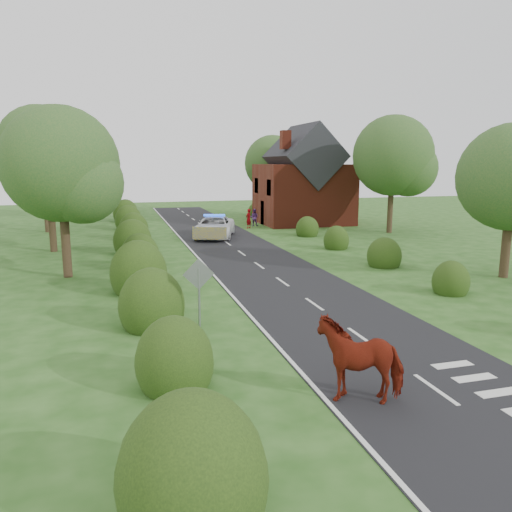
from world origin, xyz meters
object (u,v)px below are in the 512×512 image
object	(u,v)px
road_sign	(199,284)
cow	(360,363)
police_van	(214,227)
pedestrian_red	(249,219)
pedestrian_purple	(254,217)

from	to	relation	value
road_sign	cow	world-z (taller)	road_sign
road_sign	police_van	size ratio (longest dim) A/B	0.40
pedestrian_red	pedestrian_purple	xyz separation A→B (m)	(0.90, 1.35, -0.07)
pedestrian_red	road_sign	bearing A→B (deg)	32.13
cow	pedestrian_purple	xyz separation A→B (m)	(6.51, 32.90, -0.07)
cow	police_van	size ratio (longest dim) A/B	0.37
police_van	pedestrian_purple	distance (m)	7.64
road_sign	pedestrian_purple	world-z (taller)	road_sign
cow	road_sign	bearing A→B (deg)	-134.96
cow	pedestrian_red	distance (m)	32.04
cow	police_van	xyz separation A→B (m)	(1.69, 26.97, -0.03)
cow	pedestrian_red	world-z (taller)	pedestrian_red
road_sign	police_van	world-z (taller)	road_sign
police_van	pedestrian_purple	bearing A→B (deg)	68.74
road_sign	cow	bearing A→B (deg)	-62.37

